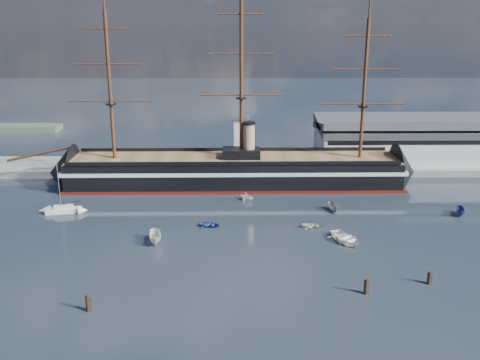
{
  "coord_description": "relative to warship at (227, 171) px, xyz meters",
  "views": [
    {
      "loc": [
        1.15,
        -79.35,
        43.37
      ],
      "look_at": [
        2.39,
        35.0,
        9.0
      ],
      "focal_mm": 40.0,
      "sensor_mm": 36.0,
      "label": 1
    }
  ],
  "objects": [
    {
      "name": "quay",
      "position": [
        10.75,
        16.0,
        -4.04
      ],
      "size": [
        180.0,
        18.0,
        2.0
      ],
      "primitive_type": "cube",
      "color": "slate",
      "rests_on": "ground"
    },
    {
      "name": "piling_far_right",
      "position": [
        35.09,
        -57.26,
        -4.04
      ],
      "size": [
        0.64,
        0.64,
        2.98
      ],
      "primitive_type": "cylinder",
      "color": "black",
      "rests_on": "ground"
    },
    {
      "name": "warship",
      "position": [
        0.0,
        0.0,
        0.0
      ],
      "size": [
        112.92,
        16.7,
        53.94
      ],
      "rotation": [
        0.0,
        0.0,
        0.01
      ],
      "color": "black",
      "rests_on": "ground"
    },
    {
      "name": "motorboat_b",
      "position": [
        -3.57,
        -30.49,
        -4.04
      ],
      "size": [
        1.99,
        3.13,
        1.36
      ],
      "primitive_type": "imported",
      "rotation": [
        0.0,
        0.0,
        1.27
      ],
      "color": "navy",
      "rests_on": "ground"
    },
    {
      "name": "motorboat_f",
      "position": [
        54.13,
        -23.95,
        -4.04
      ],
      "size": [
        5.9,
        3.52,
        2.22
      ],
      "primitive_type": "imported",
      "rotation": [
        0.0,
        0.0,
        -0.29
      ],
      "color": "navy",
      "rests_on": "ground"
    },
    {
      "name": "motorboat_c",
      "position": [
        25.24,
        -20.78,
        -4.04
      ],
      "size": [
        6.21,
        3.02,
        2.38
      ],
      "primitive_type": "imported",
      "rotation": [
        0.0,
        0.0,
        0.14
      ],
      "color": "gray",
      "rests_on": "ground"
    },
    {
      "name": "ground",
      "position": [
        0.75,
        -20.0,
        -4.04
      ],
      "size": [
        600.0,
        600.0,
        0.0
      ],
      "primitive_type": "plane",
      "color": "black",
      "rests_on": "ground"
    },
    {
      "name": "motorboat_a",
      "position": [
        -14.11,
        -39.29,
        -4.04
      ],
      "size": [
        7.65,
        3.85,
        2.92
      ],
      "primitive_type": "imported",
      "rotation": [
        0.0,
        0.0,
        0.17
      ],
      "color": "white",
      "rests_on": "ground"
    },
    {
      "name": "motorboat_g",
      "position": [
        24.56,
        -39.16,
        -4.04
      ],
      "size": [
        5.67,
        3.94,
        2.46
      ],
      "primitive_type": "imported",
      "rotation": [
        0.0,
        0.0,
        0.39
      ],
      "color": "white",
      "rests_on": "ground"
    },
    {
      "name": "sailboat",
      "position": [
        -38.15,
        -21.27,
        -3.21
      ],
      "size": [
        8.45,
        3.86,
        13.04
      ],
      "rotation": [
        0.0,
        0.0,
        0.19
      ],
      "color": "silver",
      "rests_on": "ground"
    },
    {
      "name": "warehouse",
      "position": [
        58.75,
        20.0,
        3.95
      ],
      "size": [
        63.0,
        21.0,
        11.6
      ],
      "color": "#B7BABC",
      "rests_on": "ground"
    },
    {
      "name": "quay_tower",
      "position": [
        3.75,
        13.0,
        5.72
      ],
      "size": [
        5.0,
        5.0,
        15.0
      ],
      "color": "silver",
      "rests_on": "ground"
    },
    {
      "name": "motorboat_d",
      "position": [
        4.9,
        -12.71,
        -4.04
      ],
      "size": [
        6.13,
        6.65,
        2.32
      ],
      "primitive_type": "imported",
      "rotation": [
        0.0,
        0.0,
        0.89
      ],
      "color": "white",
      "rests_on": "ground"
    },
    {
      "name": "piling_near_right",
      "position": [
        23.46,
        -60.62,
        -4.04
      ],
      "size": [
        0.64,
        0.64,
        3.35
      ],
      "primitive_type": "cylinder",
      "color": "black",
      "rests_on": "ground"
    },
    {
      "name": "piling_near_left",
      "position": [
        -20.84,
        -65.63,
        -4.04
      ],
      "size": [
        0.64,
        0.64,
        3.54
      ],
      "primitive_type": "cylinder",
      "color": "black",
      "rests_on": "ground"
    },
    {
      "name": "motorboat_e",
      "position": [
        19.0,
        -31.53,
        -4.04
      ],
      "size": [
        1.87,
        3.25,
        1.43
      ],
      "primitive_type": "imported",
      "rotation": [
        0.0,
        0.0,
        1.35
      ],
      "color": "beige",
      "rests_on": "ground"
    }
  ]
}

